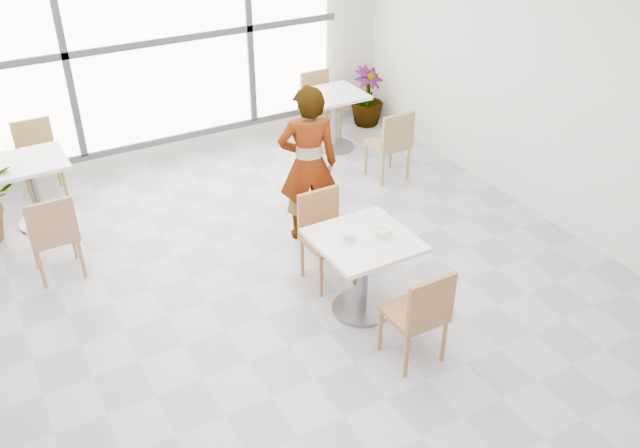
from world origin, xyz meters
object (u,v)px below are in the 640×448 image
coffee_cup (348,238)px  bg_table_left (35,183)px  chair_near (421,312)px  bg_table_right (334,112)px  oatmeal_bowl (382,232)px  bg_chair_left_far (38,153)px  bg_chair_left_near (53,232)px  main_table (363,261)px  bg_chair_right_far (319,100)px  bg_chair_right_near (392,141)px  person (308,165)px  chair_far (324,231)px  plant_right (367,97)px

coffee_cup → bg_table_left: size_ratio=0.21×
chair_near → bg_table_right: size_ratio=1.16×
oatmeal_bowl → bg_chair_left_far: (-2.16, 3.65, -0.29)m
chair_near → bg_table_right: 4.08m
chair_near → bg_chair_left_far: same height
bg_chair_left_near → bg_chair_left_far: bearing=-95.7°
main_table → bg_chair_left_far: (-2.02, 3.61, -0.02)m
bg_chair_right_far → bg_chair_right_near: bearing=-86.3°
oatmeal_bowl → chair_near: bearing=-99.0°
coffee_cup → bg_chair_left_near: bearing=139.2°
coffee_cup → person: bearing=75.7°
chair_far → bg_chair_right_far: 3.26m
main_table → chair_near: (0.03, -0.77, -0.02)m
chair_near → coffee_cup: (-0.17, 0.80, 0.28)m
chair_near → plant_right: chair_near is taller
plant_right → coffee_cup: bearing=-125.2°
chair_far → bg_chair_right_near: (1.66, 1.31, 0.00)m
chair_far → bg_chair_left_near: same height
bg_chair_left_near → bg_chair_right_far: same height
bg_chair_left_near → bg_chair_right_far: 4.08m
chair_far → bg_chair_left_far: bearing=123.5°
oatmeal_bowl → bg_chair_right_near: size_ratio=0.24×
bg_chair_left_far → plant_right: bg_chair_left_far is taller
person → bg_chair_right_far: person is taller
bg_table_left → bg_chair_left_near: (-0.03, -1.11, 0.01)m
bg_table_right → chair_far: bearing=-122.4°
bg_chair_right_near → bg_chair_right_far: bearing=-86.3°
bg_table_right → bg_chair_right_far: size_ratio=0.86×
oatmeal_bowl → main_table: bearing=163.1°
person → bg_table_right: person is taller
chair_far → bg_chair_left_far: (-1.98, 2.99, 0.00)m
chair_far → bg_chair_left_near: 2.47m
chair_far → bg_chair_right_near: bearing=38.2°
oatmeal_bowl → bg_chair_left_far: 4.25m
person → bg_table_right: (1.32, 1.72, -0.33)m
chair_far → coffee_cup: chair_far is taller
chair_far → plant_right: 3.69m
bg_chair_left_far → coffee_cup: bearing=-62.3°
main_table → plant_right: plant_right is taller
person → main_table: bearing=102.2°
bg_table_right → plant_right: bearing=29.1°
oatmeal_bowl → coffee_cup: (-0.28, 0.08, -0.01)m
chair_far → person: bearing=72.5°
bg_chair_right_far → plant_right: bg_chair_right_far is taller
person → bg_table_left: bearing=-13.7°
plant_right → person: bearing=-134.3°
chair_far → main_table: bearing=-87.1°
chair_far → bg_chair_left_near: size_ratio=1.00×
bg_table_right → plant_right: plant_right is taller
main_table → coffee_cup: (-0.14, 0.03, 0.26)m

